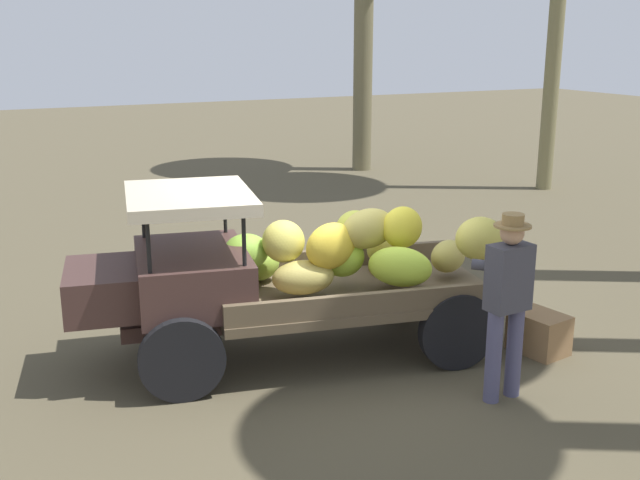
% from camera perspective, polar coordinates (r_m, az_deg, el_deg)
% --- Properties ---
extents(ground_plane, '(60.00, 60.00, 0.00)m').
position_cam_1_polar(ground_plane, '(8.53, 0.92, -8.16)').
color(ground_plane, brown).
extents(truck, '(4.63, 2.42, 1.85)m').
position_cam_1_polar(truck, '(8.10, -2.82, -2.52)').
color(truck, '#412A26').
rests_on(truck, ground).
extents(farmer, '(0.53, 0.47, 1.81)m').
position_cam_1_polar(farmer, '(7.31, 13.74, -4.02)').
color(farmer, '#504F70').
rests_on(farmer, ground).
extents(wooden_crate, '(0.52, 0.65, 0.44)m').
position_cam_1_polar(wooden_crate, '(8.74, 15.93, -6.63)').
color(wooden_crate, olive).
rests_on(wooden_crate, ground).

